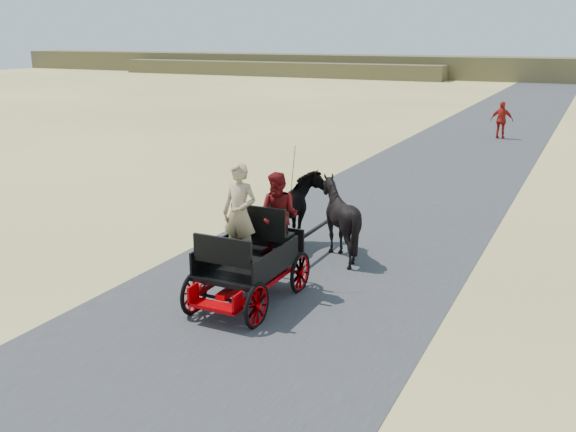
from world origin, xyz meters
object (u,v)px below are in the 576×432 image
at_px(horse_left, 293,213).
at_px(horse_right, 339,219).
at_px(carriage, 249,282).
at_px(pedestrian, 502,120).

xyz_separation_m(horse_left, horse_right, (1.10, 0.00, 0.00)).
bearing_deg(carriage, horse_left, 100.39).
bearing_deg(horse_left, carriage, 100.39).
height_order(horse_left, pedestrian, pedestrian).
bearing_deg(carriage, horse_right, 79.61).
bearing_deg(horse_right, pedestrian, -92.19).
relative_size(horse_right, pedestrian, 0.98).
bearing_deg(horse_left, pedestrian, -95.56).
bearing_deg(horse_left, horse_right, -180.00).
bearing_deg(horse_right, carriage, 79.61).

